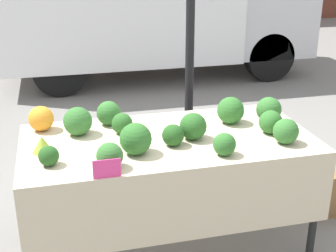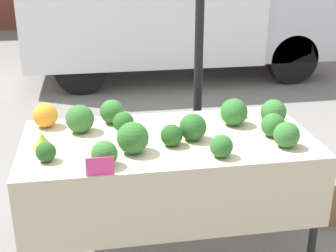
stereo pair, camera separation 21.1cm
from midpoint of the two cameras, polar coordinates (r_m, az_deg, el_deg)
name	(u,v)px [view 1 (the left image)]	position (r m, az deg, el deg)	size (l,w,h in m)	color
ground_plane	(168,242)	(3.37, -1.84, -14.00)	(40.00, 40.00, 0.00)	gray
tent_pole	(190,47)	(3.75, 1.06, 9.56)	(0.07, 0.07, 2.36)	black
market_table	(170,155)	(2.96, -1.74, -3.58)	(1.85, 0.92, 0.80)	beige
orange_cauliflower	(41,119)	(3.20, -17.06, 0.85)	(0.17, 0.17, 0.17)	orange
romanesco_head	(42,144)	(2.89, -17.12, -2.18)	(0.12, 0.12, 0.10)	#93B238
broccoli_head_0	(78,121)	(3.07, -12.90, 0.54)	(0.19, 0.19, 0.19)	#336B2D
broccoli_head_1	(231,110)	(3.20, 5.77, 1.89)	(0.19, 0.19, 0.19)	#2D6628
broccoli_head_2	(286,131)	(2.93, 12.19, -0.66)	(0.16, 0.16, 0.16)	#336B2D
broccoli_head_3	(110,156)	(2.59, -9.46, -3.65)	(0.15, 0.15, 0.15)	#336B2D
broccoli_head_4	(49,156)	(2.71, -16.53, -3.56)	(0.12, 0.12, 0.12)	#23511E
broccoli_head_5	(109,113)	(3.20, -9.12, 1.54)	(0.16, 0.16, 0.16)	#336B2D
broccoli_head_6	(193,126)	(2.93, 1.02, -0.07)	(0.17, 0.17, 0.17)	#285B23
broccoli_head_7	(224,144)	(2.72, 4.70, -2.27)	(0.14, 0.14, 0.14)	#2D6628
broccoli_head_8	(271,122)	(3.07, 10.51, 0.45)	(0.15, 0.15, 0.15)	#2D6628
broccoli_head_9	(173,135)	(2.84, -1.56, -1.17)	(0.14, 0.14, 0.14)	#23511E
broccoli_head_10	(269,109)	(3.27, 10.39, 1.97)	(0.17, 0.17, 0.17)	#336B2D
broccoli_head_11	(122,124)	(3.05, -7.59, 0.27)	(0.14, 0.14, 0.14)	#285B23
broccoli_head_12	(230,107)	(3.37, 5.80, 2.27)	(0.11, 0.11, 0.11)	#336B2D
broccoli_head_13	(136,139)	(2.74, -6.18, -1.60)	(0.19, 0.19, 0.19)	#2D6628
price_sign	(107,169)	(2.50, -9.87, -5.20)	(0.15, 0.01, 0.11)	#E53D84
produce_crate	(332,189)	(3.84, 17.89, -7.38)	(0.46, 0.27, 0.34)	olive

